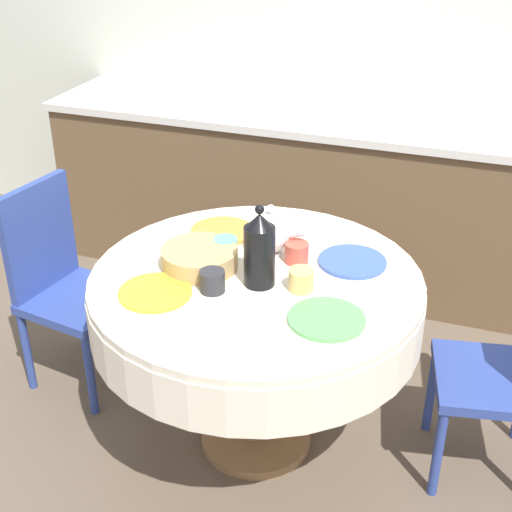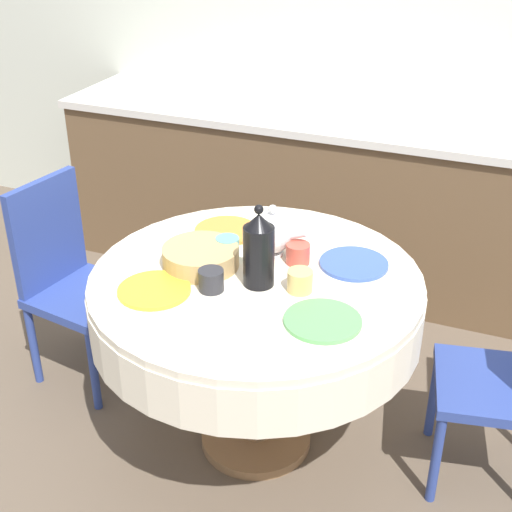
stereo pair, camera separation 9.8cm
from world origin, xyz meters
The scene contains 16 objects.
ground_plane centered at (0.00, 0.00, 0.00)m, with size 12.00×12.00×0.00m, color brown.
wall_back centered at (0.00, 1.76, 1.30)m, with size 7.00×0.05×2.60m.
kitchen_counter centered at (0.00, 1.43, 0.46)m, with size 3.24×0.64×0.93m.
dining_table centered at (0.00, 0.00, 0.65)m, with size 1.20×1.20×0.77m.
chair_right centered at (-0.93, 0.15, 0.50)m, with size 0.46×0.46×0.91m.
plate_near_left centered at (-0.28, -0.23, 0.78)m, with size 0.25×0.25×0.01m, color yellow.
cup_near_left centered at (-0.11, -0.15, 0.81)m, with size 0.09×0.09×0.08m, color #28282D.
plate_near_right centered at (0.31, -0.19, 0.78)m, with size 0.25×0.25×0.01m, color #5BA85B.
cup_near_right centered at (0.18, -0.04, 0.81)m, with size 0.09×0.09×0.08m, color #DBB766.
plate_far_left centered at (-0.24, 0.27, 0.78)m, with size 0.25×0.25×0.01m, color orange.
cup_far_left centered at (-0.15, 0.10, 0.81)m, with size 0.09×0.09×0.08m, color #5BA39E.
plate_far_right centered at (0.30, 0.20, 0.78)m, with size 0.25×0.25×0.01m, color #3856AD.
cup_far_right centered at (0.11, 0.15, 0.81)m, with size 0.09×0.09×0.08m, color #CC4C3D.
coffee_carafe centered at (0.03, -0.05, 0.91)m, with size 0.11×0.11×0.30m.
teapot centered at (0.00, 0.17, 0.86)m, with size 0.21×0.15×0.20m.
bread_basket centered at (-0.21, -0.01, 0.81)m, with size 0.28×0.28×0.07m, color tan.
Camera 2 is at (0.82, -2.02, 2.04)m, focal length 50.00 mm.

